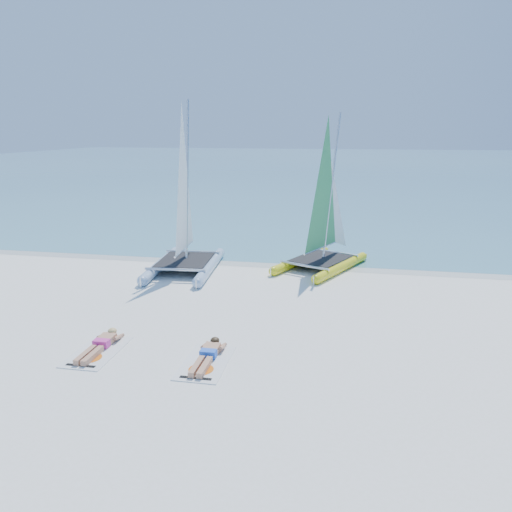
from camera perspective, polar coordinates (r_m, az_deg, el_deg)
The scene contains 9 objects.
ground at distance 14.48m, azimuth -1.76°, elevation -6.44°, with size 140.00×140.00×0.00m, color white.
sea at distance 76.44m, azimuth 8.64°, elevation 10.34°, with size 140.00×115.00×0.01m, color #77C2C7.
wet_sand_strip at distance 19.63m, azimuth 1.70°, elevation -0.82°, with size 140.00×1.40×0.01m, color beige.
catamaran_blue at distance 18.52m, azimuth -8.21°, elevation 4.18°, with size 2.60×4.86×6.42m.
catamaran_yellow at distance 19.11m, azimuth 8.15°, elevation 4.35°, with size 3.70×4.81×5.93m.
towel_a at distance 12.61m, azimuth -17.70°, elevation -10.38°, with size 1.00×1.85×0.02m, color silver.
sunbather_a at distance 12.72m, azimuth -17.33°, elevation -9.59°, with size 0.37×1.73×0.26m.
towel_b at distance 11.57m, azimuth -5.78°, elevation -12.04°, with size 1.00×1.85×0.02m, color silver.
sunbather_b at distance 11.69m, azimuth -5.53°, elevation -11.15°, with size 0.37×1.73×0.26m.
Camera 1 is at (2.95, -13.21, 5.14)m, focal length 35.00 mm.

